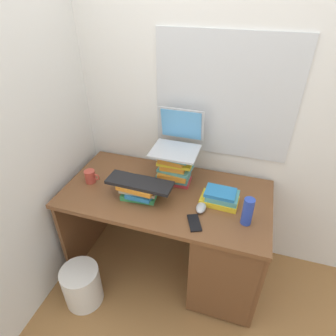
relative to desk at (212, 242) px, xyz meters
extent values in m
plane|color=olive|center=(-0.34, 0.03, -0.40)|extent=(6.00, 6.00, 0.00)
cube|color=white|center=(-0.34, 0.42, 0.90)|extent=(6.00, 0.05, 2.60)
cube|color=silver|center=(-0.07, 0.39, 0.88)|extent=(0.90, 0.01, 0.80)
cube|color=silver|center=(-1.11, 0.03, 0.90)|extent=(0.05, 6.00, 2.60)
cube|color=brown|center=(-0.34, 0.03, 0.32)|extent=(1.37, 0.70, 0.03)
cube|color=brown|center=(-1.01, 0.03, -0.05)|extent=(0.02, 0.65, 0.70)
cube|color=brown|center=(0.33, 0.03, -0.05)|extent=(0.02, 0.65, 0.70)
cube|color=brown|center=(0.11, -0.01, -0.05)|extent=(0.41, 0.60, 0.67)
cube|color=#B22D33|center=(-0.32, 0.16, 0.34)|extent=(0.21, 0.14, 0.02)
cube|color=teal|center=(-0.33, 0.17, 0.37)|extent=(0.22, 0.15, 0.04)
cube|color=orange|center=(-0.33, 0.16, 0.41)|extent=(0.21, 0.20, 0.04)
cube|color=teal|center=(-0.32, 0.16, 0.44)|extent=(0.23, 0.17, 0.02)
cube|color=orange|center=(-0.33, 0.16, 0.47)|extent=(0.17, 0.14, 0.03)
cube|color=yellow|center=(-0.32, 0.18, 0.50)|extent=(0.24, 0.18, 0.02)
cube|color=orange|center=(-0.34, 0.16, 0.52)|extent=(0.17, 0.17, 0.03)
cube|color=teal|center=(-0.33, 0.17, 0.55)|extent=(0.23, 0.21, 0.03)
cube|color=#338C4C|center=(-0.49, -0.06, 0.35)|extent=(0.23, 0.16, 0.03)
cube|color=#2672B2|center=(-0.48, -0.06, 0.38)|extent=(0.16, 0.18, 0.03)
cube|color=gray|center=(-0.49, -0.07, 0.40)|extent=(0.24, 0.16, 0.02)
cube|color=orange|center=(-0.50, -0.06, 0.43)|extent=(0.25, 0.19, 0.03)
cube|color=yellow|center=(0.01, 0.03, 0.35)|extent=(0.24, 0.15, 0.04)
cube|color=teal|center=(0.02, 0.03, 0.39)|extent=(0.20, 0.15, 0.03)
cube|color=#2672B2|center=(0.01, 0.03, 0.42)|extent=(0.19, 0.13, 0.02)
cube|color=#B7BABF|center=(-0.33, 0.17, 0.58)|extent=(0.30, 0.25, 0.01)
cube|color=#B7BABF|center=(-0.33, 0.31, 0.70)|extent=(0.30, 0.05, 0.24)
cube|color=#59A5E5|center=(-0.33, 0.30, 0.70)|extent=(0.27, 0.04, 0.21)
cube|color=black|center=(-0.49, -0.07, 0.45)|extent=(0.42, 0.15, 0.02)
ellipsoid|color=#A5A8AD|center=(-0.09, -0.07, 0.35)|extent=(0.06, 0.10, 0.04)
cylinder|color=#B23F33|center=(-0.88, -0.02, 0.38)|extent=(0.07, 0.07, 0.09)
torus|color=#B23F33|center=(-0.83, -0.02, 0.38)|extent=(0.05, 0.01, 0.05)
cylinder|color=#263FA5|center=(0.18, -0.10, 0.42)|extent=(0.06, 0.06, 0.18)
cube|color=black|center=(-0.10, -0.20, 0.34)|extent=(0.12, 0.15, 0.01)
cylinder|color=silver|center=(-0.81, -0.43, -0.25)|extent=(0.26, 0.26, 0.30)
camera|label=1|loc=(0.12, -1.39, 1.53)|focal=30.69mm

